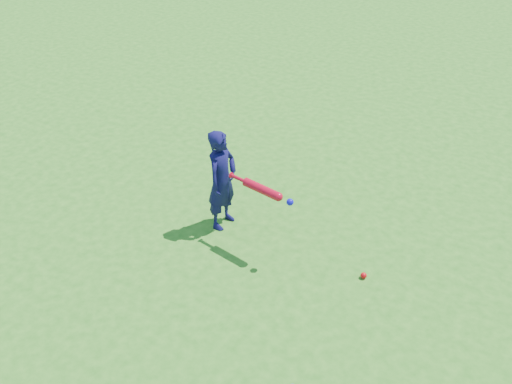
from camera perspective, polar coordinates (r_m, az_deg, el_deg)
ground at (r=6.98m, az=-10.52°, el=-2.85°), size 80.00×80.00×0.00m
child at (r=6.48m, az=-3.42°, el=1.20°), size 0.30×0.45×1.24m
ground_ball_red at (r=6.19m, az=10.71°, el=-8.20°), size 0.07×0.07×0.07m
bat_swing at (r=5.99m, az=0.85°, el=0.16°), size 0.84×0.20×0.10m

